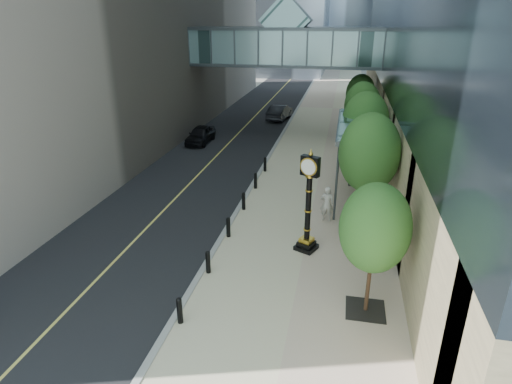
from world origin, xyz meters
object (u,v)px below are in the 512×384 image
at_px(street_clock, 308,209).
at_px(car_near, 201,135).
at_px(car_far, 280,112).
at_px(pedestrian, 327,204).

bearing_deg(street_clock, car_near, 147.19).
relative_size(street_clock, car_far, 1.01).
relative_size(pedestrian, car_far, 0.41).
height_order(car_near, car_far, car_far).
relative_size(street_clock, pedestrian, 2.47).
height_order(pedestrian, car_far, pedestrian).
distance_m(car_near, car_far, 11.37).
height_order(street_clock, car_far, street_clock).
xyz_separation_m(pedestrian, car_far, (-6.00, 23.09, -0.23)).
distance_m(street_clock, pedestrian, 3.45).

